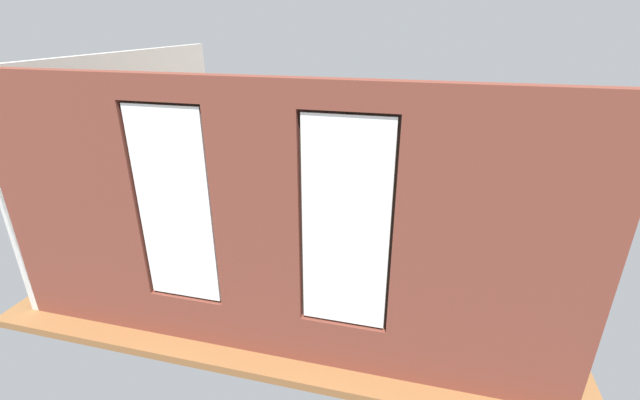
% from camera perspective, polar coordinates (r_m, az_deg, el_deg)
% --- Properties ---
extents(ground_plane, '(6.99, 5.91, 0.10)m').
position_cam_1_polar(ground_plane, '(7.24, 0.17, -6.17)').
color(ground_plane, brown).
extents(brick_wall_with_windows, '(6.39, 0.30, 3.02)m').
position_cam_1_polar(brick_wall_with_windows, '(4.37, -8.23, -4.46)').
color(brick_wall_with_windows, brown).
rests_on(brick_wall_with_windows, ground_plane).
extents(white_wall_right, '(0.10, 4.91, 3.02)m').
position_cam_1_polar(white_wall_right, '(7.82, -23.30, 6.53)').
color(white_wall_right, silver).
rests_on(white_wall_right, ground_plane).
extents(couch_by_window, '(1.87, 0.87, 0.80)m').
position_cam_1_polar(couch_by_window, '(5.46, -4.20, -12.27)').
color(couch_by_window, black).
rests_on(couch_by_window, ground_plane).
extents(couch_left, '(0.97, 2.05, 0.80)m').
position_cam_1_polar(couch_left, '(6.31, 21.17, -8.63)').
color(couch_left, black).
rests_on(couch_left, ground_plane).
extents(coffee_table, '(1.25, 0.82, 0.44)m').
position_cam_1_polar(coffee_table, '(7.01, 2.38, -3.20)').
color(coffee_table, tan).
rests_on(coffee_table, ground_plane).
extents(cup_ceramic, '(0.08, 0.08, 0.09)m').
position_cam_1_polar(cup_ceramic, '(7.04, 5.38, -2.27)').
color(cup_ceramic, '#4C4C51').
rests_on(cup_ceramic, coffee_table).
extents(candle_jar, '(0.08, 0.08, 0.12)m').
position_cam_1_polar(candle_jar, '(6.96, 2.40, -2.36)').
color(candle_jar, '#B7333D').
rests_on(candle_jar, coffee_table).
extents(table_plant_small, '(0.13, 0.13, 0.19)m').
position_cam_1_polar(table_plant_small, '(6.81, 2.95, -2.53)').
color(table_plant_small, '#9E5638').
rests_on(table_plant_small, coffee_table).
extents(remote_silver, '(0.10, 0.18, 0.02)m').
position_cam_1_polar(remote_silver, '(7.10, 1.34, -2.23)').
color(remote_silver, '#B2B2B7').
rests_on(remote_silver, coffee_table).
extents(media_console, '(0.92, 0.42, 0.57)m').
position_cam_1_polar(media_console, '(7.91, -21.02, -2.47)').
color(media_console, black).
rests_on(media_console, ground_plane).
extents(tv_flatscreen, '(0.94, 0.20, 0.66)m').
position_cam_1_polar(tv_flatscreen, '(7.68, -21.65, 1.69)').
color(tv_flatscreen, black).
rests_on(tv_flatscreen, media_console).
extents(potted_plant_corner_far_left, '(0.78, 0.79, 1.11)m').
position_cam_1_polar(potted_plant_corner_far_left, '(5.14, 24.51, -13.75)').
color(potted_plant_corner_far_left, '#9E5638').
rests_on(potted_plant_corner_far_left, ground_plane).
extents(potted_plant_by_left_couch, '(0.47, 0.47, 0.71)m').
position_cam_1_polar(potted_plant_by_left_couch, '(7.49, 17.34, -1.59)').
color(potted_plant_by_left_couch, '#9E5638').
rests_on(potted_plant_by_left_couch, ground_plane).
extents(potted_plant_foreground_right, '(0.70, 0.74, 1.04)m').
position_cam_1_polar(potted_plant_foreground_right, '(9.48, -12.05, 4.61)').
color(potted_plant_foreground_right, beige).
rests_on(potted_plant_foreground_right, ground_plane).
extents(potted_plant_beside_window_right, '(1.13, 1.18, 1.33)m').
position_cam_1_polar(potted_plant_beside_window_right, '(5.66, -17.25, -6.85)').
color(potted_plant_beside_window_right, '#47423D').
rests_on(potted_plant_beside_window_right, ground_plane).
extents(potted_plant_between_couches, '(0.94, 0.91, 1.27)m').
position_cam_1_polar(potted_plant_between_couches, '(5.13, 10.98, -11.46)').
color(potted_plant_between_couches, '#9E5638').
rests_on(potted_plant_between_couches, ground_plane).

